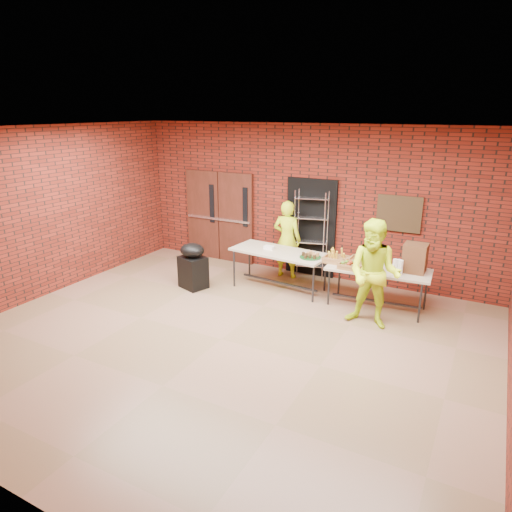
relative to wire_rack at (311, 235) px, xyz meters
The scene contains 19 objects.
room 3.39m from the wire_rack, 92.67° to the right, with size 8.08×7.08×3.28m.
double_doors 2.36m from the wire_rack, behind, with size 1.78×0.12×2.10m.
dark_doorway 0.19m from the wire_rack, 111.41° to the left, with size 1.10×0.06×2.10m, color black.
bronze_plaque 1.85m from the wire_rack, ahead, with size 0.85×0.04×0.70m, color #382616.
wire_rack is the anchor object (origin of this frame).
table_left 1.01m from the wire_rack, 106.29° to the right, with size 2.00×0.98×0.79m.
table_right 1.94m from the wire_rack, 29.08° to the right, with size 1.86×0.88×0.74m.
basket_bananas 1.30m from the wire_rack, 46.35° to the right, with size 0.45×0.35×0.14m.
basket_oranges 1.60m from the wire_rack, 31.61° to the right, with size 0.48×0.37×0.15m.
basket_apples 1.70m from the wire_rack, 43.10° to the right, with size 0.42×0.32×0.13m.
muffin_tray 1.13m from the wire_rack, 68.43° to the right, with size 0.41×0.41×0.10m.
napkin_box 1.06m from the wire_rack, 119.53° to the right, with size 0.20×0.13×0.07m, color white.
coffee_dispenser 2.40m from the wire_rack, 19.53° to the right, with size 0.39×0.35×0.51m, color brown.
cup_stack_front 2.24m from the wire_rack, 27.66° to the right, with size 0.09×0.09×0.26m, color white.
cup_stack_mid 2.33m from the wire_rack, 27.07° to the right, with size 0.09×0.09×0.26m, color white.
cup_stack_back 2.22m from the wire_rack, 24.77° to the right, with size 0.08×0.08×0.23m, color white.
covered_grill 2.55m from the wire_rack, 136.96° to the right, with size 0.62×0.57×0.93m.
volunteer_woman 0.51m from the wire_rack, 153.69° to the right, with size 0.61×0.40×1.66m, color #D9FD1C.
volunteer_man 2.47m from the wire_rack, 43.76° to the right, with size 0.88×0.69×1.82m, color #D9FD1C.
Camera 1 is at (3.53, -5.43, 3.47)m, focal length 32.00 mm.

